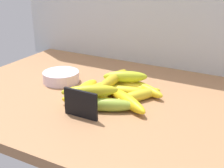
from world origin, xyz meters
TOP-DOWN VIEW (x-y plane):
  - counter_top at (0.00, 0.00)cm, footprint 110.00×76.00cm
  - chalkboard_sign at (0.64, -16.36)cm, footprint 11.00×1.80cm
  - fruit_bowl at (-21.56, 3.41)cm, footprint 13.53×13.53cm
  - banana_0 at (0.15, 1.73)cm, footprint 4.69×16.00cm
  - banana_1 at (3.74, 2.23)cm, footprint 20.33×10.17cm
  - banana_2 at (-3.41, -1.70)cm, footprint 8.15×19.49cm
  - banana_3 at (9.43, -3.69)cm, footprint 18.34×13.61cm
  - banana_4 at (10.98, 2.25)cm, footprint 11.88×16.42cm
  - banana_5 at (4.52, 6.93)cm, footprint 16.81×4.64cm
  - banana_6 at (9.84, 8.21)cm, footprint 17.74×10.31cm
  - banana_7 at (-6.61, -3.53)cm, footprint 6.14×17.73cm
  - banana_8 at (-1.21, -9.45)cm, footprint 17.59×9.41cm
  - banana_9 at (5.58, -9.30)cm, footprint 17.17×10.66cm
  - banana_10 at (-0.33, -10.33)cm, footprint 16.35×13.17cm
  - banana_11 at (0.54, 3.21)cm, footprint 3.86×20.70cm
  - banana_12 at (3.55, 6.81)cm, footprint 15.26×10.55cm

SIDE VIEW (x-z plane):
  - counter_top at x=0.00cm, z-range 0.00..3.00cm
  - banana_0 at x=0.15cm, z-range 3.00..6.27cm
  - banana_5 at x=4.52cm, z-range 3.00..6.46cm
  - banana_4 at x=10.98cm, z-range 3.00..6.59cm
  - banana_6 at x=9.84cm, z-range 3.00..6.66cm
  - banana_1 at x=3.74cm, z-range 3.00..6.68cm
  - banana_8 at x=-1.21cm, z-range 3.00..6.89cm
  - banana_3 at x=9.43cm, z-range 3.00..6.92cm
  - fruit_bowl at x=-21.56cm, z-range 3.00..6.98cm
  - banana_9 at x=5.58cm, z-range 3.00..7.05cm
  - banana_2 at x=-3.41cm, z-range 3.00..7.13cm
  - banana_7 at x=-6.61cm, z-range 3.00..7.39cm
  - chalkboard_sign at x=0.64cm, z-range 2.66..11.06cm
  - banana_11 at x=0.54cm, z-range 6.27..9.82cm
  - banana_12 at x=3.55cm, z-range 6.46..10.42cm
  - banana_10 at x=-0.33cm, z-range 6.89..10.71cm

